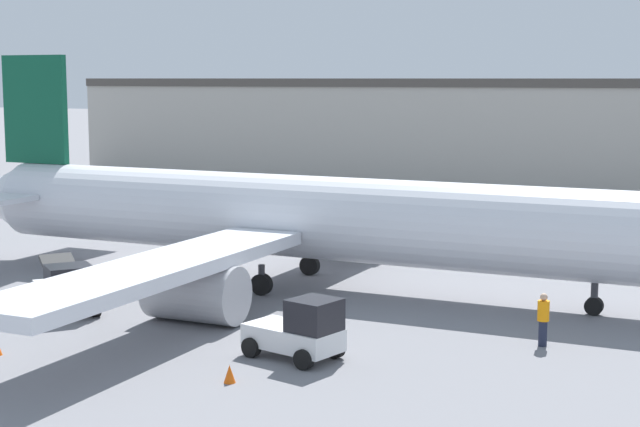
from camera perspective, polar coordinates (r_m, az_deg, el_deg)
ground_plane at (r=42.43m, az=0.00°, el=-4.34°), size 400.00×400.00×0.00m
terminal_building at (r=86.68m, az=7.87°, el=4.83°), size 66.81×15.80×8.96m
airplane at (r=42.30m, az=-1.14°, el=-0.32°), size 38.96×35.90×10.10m
ground_crew_worker at (r=34.01m, az=12.86°, el=-5.95°), size 0.40×0.40×1.82m
baggage_tug at (r=31.65m, az=-1.17°, el=-6.83°), size 3.45×2.53×2.06m
belt_loader_truck at (r=38.86m, az=-14.57°, el=-4.25°), size 3.75×3.61×2.05m
safety_cone_far at (r=29.58m, az=-5.28°, el=-9.27°), size 0.36×0.36×0.55m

